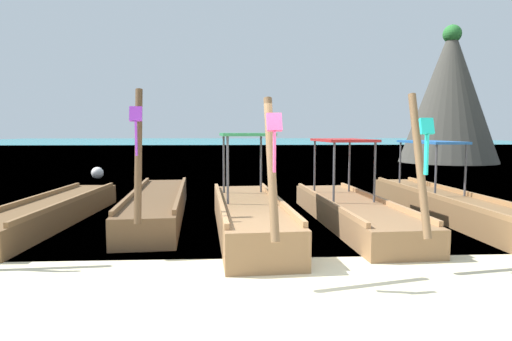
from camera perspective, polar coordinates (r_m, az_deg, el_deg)
ground at (r=6.27m, az=1.55°, el=-14.36°), size 120.00×120.00×0.00m
sea_water at (r=67.01m, az=-2.64°, el=3.43°), size 120.00×120.00×0.00m
longtail_boat_green_ribbon at (r=10.86m, az=-25.35°, el=-4.95°), size 1.27×6.34×2.63m
longtail_boat_violet_ribbon at (r=10.74m, az=-12.85°, el=-4.49°), size 1.65×6.55×2.83m
longtail_boat_pink_ribbon at (r=8.93m, az=-0.91°, el=-5.87°), size 1.64×5.97×2.59m
longtail_boat_turquoise_ribbon at (r=10.05m, az=12.50°, el=-5.07°), size 1.66×6.43×2.70m
longtail_boat_orange_ribbon at (r=11.56m, az=23.76°, el=-4.00°), size 1.23×7.34×2.51m
karst_rock at (r=32.06m, az=24.42°, el=8.85°), size 7.03×6.33×9.15m
mooring_buoy_near at (r=20.20m, az=-20.21°, el=-0.31°), size 0.52×0.52×0.52m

